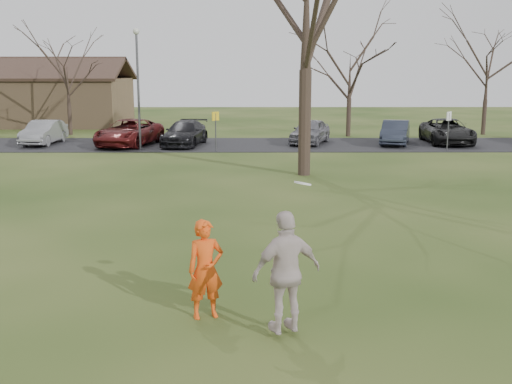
# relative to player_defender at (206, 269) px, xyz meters

# --- Properties ---
(ground) EXTENTS (120.00, 120.00, 0.00)m
(ground) POSITION_rel_player_defender_xyz_m (0.88, -0.43, -0.87)
(ground) COLOR #1E380F
(ground) RESTS_ON ground
(parking_strip) EXTENTS (62.00, 6.50, 0.04)m
(parking_strip) POSITION_rel_player_defender_xyz_m (0.88, 24.57, -0.85)
(parking_strip) COLOR black
(parking_strip) RESTS_ON ground
(player_defender) EXTENTS (0.73, 0.59, 1.73)m
(player_defender) POSITION_rel_player_defender_xyz_m (0.00, 0.00, 0.00)
(player_defender) COLOR #F24F13
(player_defender) RESTS_ON ground
(car_1) EXTENTS (1.62, 4.14, 1.34)m
(car_1) POSITION_rel_player_defender_xyz_m (-11.02, 24.65, -0.15)
(car_1) COLOR gray
(car_1) RESTS_ON parking_strip
(car_2) EXTENTS (3.53, 5.64, 1.45)m
(car_2) POSITION_rel_player_defender_xyz_m (-6.07, 24.00, -0.10)
(car_2) COLOR #541314
(car_2) RESTS_ON parking_strip
(car_3) EXTENTS (2.54, 4.85, 1.34)m
(car_3) POSITION_rel_player_defender_xyz_m (-2.99, 24.06, -0.16)
(car_3) COLOR black
(car_3) RESTS_ON parking_strip
(car_4) EXTENTS (2.93, 4.43, 1.40)m
(car_4) POSITION_rel_player_defender_xyz_m (4.06, 24.84, -0.13)
(car_4) COLOR slate
(car_4) RESTS_ON parking_strip
(car_5) EXTENTS (2.51, 4.29, 1.34)m
(car_5) POSITION_rel_player_defender_xyz_m (8.84, 24.52, -0.16)
(car_5) COLOR #282E3D
(car_5) RESTS_ON parking_strip
(car_6) EXTENTS (2.56, 5.13, 1.40)m
(car_6) POSITION_rel_player_defender_xyz_m (11.90, 24.93, -0.13)
(car_6) COLOR black
(car_6) RESTS_ON parking_strip
(catching_play) EXTENTS (1.26, 0.91, 2.47)m
(catching_play) POSITION_rel_player_defender_xyz_m (1.35, -0.80, 0.22)
(catching_play) COLOR beige
(catching_play) RESTS_ON ground
(lamp_post) EXTENTS (0.34, 0.34, 6.27)m
(lamp_post) POSITION_rel_player_defender_xyz_m (-5.12, 22.07, 3.10)
(lamp_post) COLOR #47474C
(lamp_post) RESTS_ON ground
(sign_yellow) EXTENTS (0.35, 0.35, 2.08)m
(sign_yellow) POSITION_rel_player_defender_xyz_m (-1.12, 21.57, 0.58)
(sign_yellow) COLOR #47474C
(sign_yellow) RESTS_ON ground
(sign_white) EXTENTS (0.35, 0.35, 2.08)m
(sign_white) POSITION_rel_player_defender_xyz_m (10.88, 21.57, 0.58)
(sign_white) COLOR #47474C
(sign_white) RESTS_ON ground
(small_tree_row) EXTENTS (55.00, 5.90, 8.50)m
(small_tree_row) POSITION_rel_player_defender_xyz_m (5.27, 29.63, 3.03)
(small_tree_row) COLOR #352821
(small_tree_row) RESTS_ON ground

